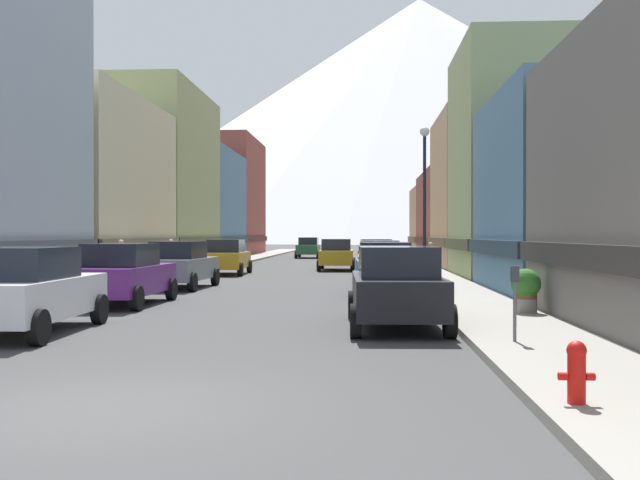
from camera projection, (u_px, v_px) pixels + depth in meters
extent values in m
plane|color=#3F3F3F|center=(101.00, 408.00, 8.57)|extent=(400.00, 400.00, 0.00)
cube|color=gray|center=(207.00, 267.00, 43.87)|extent=(2.50, 100.00, 0.15)
cube|color=gray|center=(416.00, 268.00, 43.15)|extent=(2.50, 100.00, 0.15)
cube|color=beige|center=(74.00, 187.00, 35.58)|extent=(6.97, 12.20, 8.67)
cube|color=#595444|center=(74.00, 243.00, 35.60)|extent=(7.27, 12.20, 0.50)
cube|color=#8C9966|center=(134.00, 178.00, 48.27)|extent=(8.98, 12.60, 11.50)
cube|color=#3F442D|center=(135.00, 241.00, 48.30)|extent=(9.28, 12.60, 0.50)
cube|color=slate|center=(192.00, 205.00, 60.69)|extent=(7.16, 12.24, 8.92)
cube|color=#22333F|center=(192.00, 240.00, 60.72)|extent=(7.46, 12.24, 0.50)
cube|color=brown|center=(225.00, 197.00, 73.45)|extent=(6.46, 13.29, 11.60)
cube|color=#3B1B16|center=(225.00, 239.00, 73.48)|extent=(6.76, 13.29, 0.50)
cube|color=slate|center=(632.00, 194.00, 24.51)|extent=(9.23, 9.17, 6.79)
cube|color=#22333F|center=(632.00, 247.00, 24.53)|extent=(9.53, 9.17, 0.50)
cube|color=#8C9966|center=(548.00, 163.00, 33.70)|extent=(8.23, 8.25, 10.71)
cube|color=#3F442D|center=(548.00, 244.00, 33.73)|extent=(8.53, 8.25, 0.50)
cube|color=tan|center=(521.00, 193.00, 42.81)|extent=(9.76, 9.68, 8.98)
cube|color=brown|center=(521.00, 242.00, 42.83)|extent=(10.06, 9.68, 0.50)
cube|color=brown|center=(466.00, 217.00, 54.15)|extent=(6.42, 12.43, 6.61)
cube|color=#3B1B16|center=(465.00, 240.00, 54.17)|extent=(6.72, 12.43, 0.50)
cube|color=tan|center=(461.00, 223.00, 64.52)|extent=(8.49, 8.44, 6.13)
cube|color=brown|center=(461.00, 239.00, 64.53)|extent=(8.79, 8.44, 0.50)
cube|color=silver|center=(28.00, 298.00, 15.00)|extent=(1.94, 4.44, 0.80)
cube|color=#1E232D|center=(23.00, 263.00, 14.74)|extent=(1.65, 2.23, 0.64)
cylinder|color=black|center=(20.00, 309.00, 16.68)|extent=(0.23, 0.68, 0.68)
cylinder|color=black|center=(99.00, 309.00, 16.62)|extent=(0.23, 0.68, 0.68)
cylinder|color=black|center=(38.00, 328.00, 13.32)|extent=(0.23, 0.68, 0.68)
cube|color=#591E72|center=(124.00, 279.00, 21.05)|extent=(1.92, 4.43, 0.80)
cube|color=#1E232D|center=(121.00, 255.00, 20.80)|extent=(1.64, 2.23, 0.64)
cylinder|color=black|center=(114.00, 289.00, 22.77)|extent=(0.23, 0.68, 0.68)
cylinder|color=black|center=(171.00, 289.00, 22.63)|extent=(0.23, 0.68, 0.68)
cylinder|color=black|center=(69.00, 298.00, 19.48)|extent=(0.23, 0.68, 0.68)
cylinder|color=black|center=(137.00, 299.00, 19.34)|extent=(0.23, 0.68, 0.68)
cube|color=slate|center=(181.00, 269.00, 27.61)|extent=(2.03, 4.48, 0.80)
cube|color=#1E232D|center=(179.00, 250.00, 27.36)|extent=(1.70, 2.27, 0.64)
cylinder|color=black|center=(170.00, 277.00, 29.35)|extent=(0.25, 0.69, 0.68)
cylinder|color=black|center=(215.00, 277.00, 29.16)|extent=(0.25, 0.69, 0.68)
cylinder|color=black|center=(142.00, 282.00, 26.07)|extent=(0.25, 0.69, 0.68)
cylinder|color=black|center=(192.00, 282.00, 25.88)|extent=(0.25, 0.69, 0.68)
cube|color=#B28419|center=(227.00, 260.00, 37.07)|extent=(1.93, 4.44, 0.80)
cube|color=#1E232D|center=(226.00, 246.00, 36.82)|extent=(1.64, 2.23, 0.64)
cylinder|color=black|center=(215.00, 266.00, 38.76)|extent=(0.23, 0.68, 0.68)
cylinder|color=black|center=(249.00, 266.00, 38.69)|extent=(0.23, 0.68, 0.68)
cylinder|color=black|center=(203.00, 269.00, 35.46)|extent=(0.23, 0.68, 0.68)
cylinder|color=black|center=(240.00, 269.00, 35.39)|extent=(0.23, 0.68, 0.68)
cube|color=black|center=(396.00, 294.00, 15.94)|extent=(1.97, 4.45, 0.80)
cube|color=#1E232D|center=(397.00, 261.00, 15.69)|extent=(1.67, 2.25, 0.64)
cylinder|color=black|center=(353.00, 305.00, 17.62)|extent=(0.24, 0.69, 0.68)
cylinder|color=black|center=(429.00, 305.00, 17.57)|extent=(0.24, 0.69, 0.68)
cylinder|color=black|center=(356.00, 321.00, 14.32)|extent=(0.24, 0.69, 0.68)
cylinder|color=black|center=(450.00, 321.00, 14.27)|extent=(0.24, 0.69, 0.68)
cube|color=#19478C|center=(384.00, 272.00, 24.99)|extent=(1.99, 4.46, 0.80)
cube|color=#1E232D|center=(384.00, 252.00, 24.74)|extent=(1.68, 2.25, 0.64)
cylinder|color=black|center=(356.00, 281.00, 26.67)|extent=(0.24, 0.69, 0.68)
cylinder|color=black|center=(406.00, 281.00, 26.63)|extent=(0.24, 0.69, 0.68)
cylinder|color=black|center=(358.00, 287.00, 23.37)|extent=(0.24, 0.69, 0.68)
cylinder|color=black|center=(416.00, 288.00, 23.33)|extent=(0.24, 0.69, 0.68)
cube|color=silver|center=(379.00, 264.00, 31.63)|extent=(1.86, 4.41, 0.80)
cube|color=#1E232D|center=(380.00, 248.00, 31.37)|extent=(1.61, 2.21, 0.64)
cylinder|color=black|center=(358.00, 272.00, 33.33)|extent=(0.22, 0.68, 0.68)
cylinder|color=black|center=(399.00, 272.00, 33.23)|extent=(0.22, 0.68, 0.68)
cylinder|color=black|center=(358.00, 276.00, 30.03)|extent=(0.22, 0.68, 0.68)
cylinder|color=black|center=(403.00, 276.00, 29.93)|extent=(0.22, 0.68, 0.68)
cube|color=silver|center=(376.00, 259.00, 39.32)|extent=(2.01, 4.47, 0.80)
cube|color=#1E232D|center=(376.00, 245.00, 39.57)|extent=(1.68, 2.26, 0.64)
cylinder|color=black|center=(396.00, 267.00, 37.66)|extent=(0.25, 0.69, 0.68)
cylinder|color=black|center=(360.00, 267.00, 37.69)|extent=(0.25, 0.69, 0.68)
cylinder|color=black|center=(391.00, 265.00, 40.96)|extent=(0.25, 0.69, 0.68)
cylinder|color=black|center=(358.00, 265.00, 40.99)|extent=(0.25, 0.69, 0.68)
cube|color=#B28419|center=(337.00, 257.00, 41.67)|extent=(1.84, 4.40, 0.80)
cube|color=#1E232D|center=(337.00, 245.00, 41.41)|extent=(1.60, 2.20, 0.64)
cylinder|color=black|center=(322.00, 263.00, 43.37)|extent=(0.22, 0.68, 0.68)
cylinder|color=black|center=(353.00, 263.00, 43.27)|extent=(0.22, 0.68, 0.68)
cylinder|color=black|center=(319.00, 265.00, 40.08)|extent=(0.22, 0.68, 0.68)
cylinder|color=black|center=(352.00, 265.00, 39.97)|extent=(0.22, 0.68, 0.68)
cube|color=#265933|center=(308.00, 249.00, 63.21)|extent=(1.84, 4.40, 0.80)
cube|color=#1E232D|center=(309.00, 241.00, 63.46)|extent=(1.60, 2.20, 0.64)
cylinder|color=black|center=(318.00, 255.00, 61.52)|extent=(0.22, 0.68, 0.68)
cylinder|color=black|center=(296.00, 255.00, 61.62)|extent=(0.22, 0.68, 0.68)
cylinder|color=black|center=(320.00, 254.00, 64.81)|extent=(0.22, 0.68, 0.68)
cylinder|color=black|center=(299.00, 253.00, 64.92)|extent=(0.22, 0.68, 0.68)
cylinder|color=red|center=(577.00, 379.00, 8.15)|extent=(0.20, 0.20, 0.55)
sphere|color=red|center=(577.00, 350.00, 8.15)|extent=(0.22, 0.22, 0.22)
cylinder|color=red|center=(563.00, 376.00, 8.16)|extent=(0.10, 0.09, 0.09)
cylinder|color=red|center=(590.00, 377.00, 8.14)|extent=(0.10, 0.09, 0.09)
cylinder|color=#595960|center=(515.00, 312.00, 12.89)|extent=(0.06, 0.06, 1.05)
cube|color=#33383F|center=(515.00, 274.00, 12.89)|extent=(0.14, 0.10, 0.28)
cylinder|color=gray|center=(526.00, 306.00, 17.58)|extent=(0.50, 0.50, 0.34)
sphere|color=#306924|center=(526.00, 290.00, 17.58)|extent=(0.55, 0.55, 0.55)
cylinder|color=brown|center=(526.00, 304.00, 17.62)|extent=(0.54, 0.54, 0.42)
sphere|color=#33722A|center=(526.00, 283.00, 17.62)|extent=(0.72, 0.72, 0.72)
cylinder|color=navy|center=(431.00, 261.00, 34.17)|extent=(0.36, 0.36, 1.32)
sphere|color=tan|center=(431.00, 244.00, 34.17)|extent=(0.21, 0.21, 0.21)
cylinder|color=maroon|center=(171.00, 258.00, 35.55)|extent=(0.36, 0.36, 1.44)
sphere|color=tan|center=(171.00, 241.00, 35.54)|extent=(0.23, 0.23, 0.23)
cylinder|color=brown|center=(121.00, 264.00, 28.21)|extent=(0.36, 0.36, 1.46)
sphere|color=tan|center=(121.00, 243.00, 28.20)|extent=(0.23, 0.23, 0.23)
cylinder|color=black|center=(425.00, 211.00, 26.90)|extent=(0.12, 0.12, 5.50)
sphere|color=white|center=(425.00, 132.00, 26.88)|extent=(0.36, 0.36, 0.36)
cone|color=silver|center=(419.00, 120.00, 266.41)|extent=(254.70, 254.70, 87.91)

